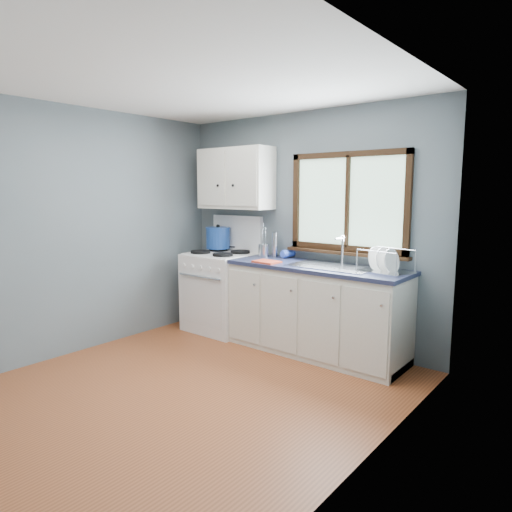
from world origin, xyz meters
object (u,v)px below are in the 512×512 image
Objects in this scene: utensil_crock at (264,250)px; sink at (332,273)px; skillet at (218,246)px; gas_range at (221,289)px; base_cabinets at (316,314)px; thermos at (275,245)px; stockpot at (218,238)px; dish_rack at (385,266)px.

sink is at bearing -6.28° from utensil_crock.
sink is 2.33× the size of skillet.
gas_range reaches higher than base_cabinets.
skillet is 0.96× the size of utensil_crock.
utensil_crock is at bearing 12.48° from gas_range.
skillet is 1.30× the size of thermos.
stockpot is 1.37× the size of thermos.
skillet is at bearing 132.10° from stockpot.
skillet is at bearing 174.70° from base_cabinets.
utensil_crock is (0.55, 0.12, 0.50)m from gas_range.
stockpot reaches higher than base_cabinets.
gas_range is 2.80× the size of dish_rack.
gas_range is 1.31m from base_cabinets.
thermos reaches higher than dish_rack.
base_cabinets is 1.61m from skillet.
dish_rack is (0.52, 0.04, 0.12)m from sink.
gas_range reaches higher than sink.
sink is 2.24× the size of utensil_crock.
thermos is (-0.66, 0.18, 0.65)m from base_cabinets.
skillet is (-1.68, 0.14, 0.12)m from sink.
dish_rack reaches higher than base_cabinets.
thermos is (0.64, 0.20, 0.56)m from gas_range.
thermos is at bearing -13.16° from skillet.
utensil_crock is (0.74, -0.04, 0.01)m from skillet.
skillet is 0.74m from utensil_crock.
gas_range is 0.74× the size of base_cabinets.
sink is 0.54m from dish_rack.
sink reaches higher than thermos.
gas_range is 0.88m from thermos.
utensil_crock is (0.72, -0.02, -0.09)m from stockpot.
base_cabinets is 3.81× the size of dish_rack.
stockpot reaches higher than dish_rack.
base_cabinets is at bearing 0.82° from gas_range.
stockpot is 2.18m from dish_rack.
utensil_crock is (-0.76, 0.10, 0.59)m from base_cabinets.
base_cabinets is at bearing -15.61° from thermos.
stockpot is (-1.66, 0.12, 0.23)m from sink.
utensil_crock is at bearing -19.08° from skillet.
utensil_crock is (-0.94, 0.10, 0.14)m from sink.
sink is (0.18, -0.00, 0.45)m from base_cabinets.
stockpot is at bearing -172.17° from dish_rack.
dish_rack is (0.70, 0.04, 0.57)m from base_cabinets.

